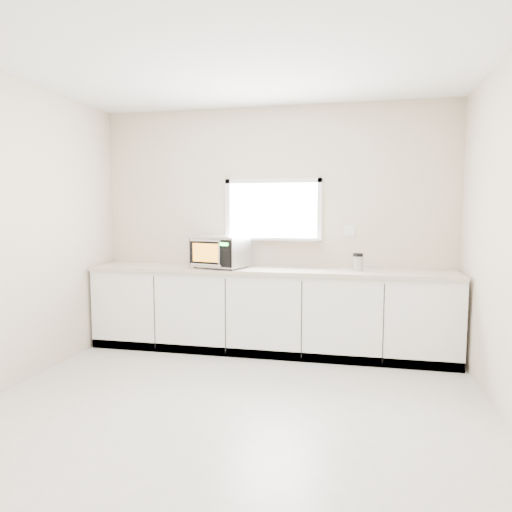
# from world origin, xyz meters

# --- Properties ---
(ground) EXTENTS (4.00, 4.00, 0.00)m
(ground) POSITION_xyz_m (0.00, 0.00, 0.00)
(ground) COLOR beige
(ground) RESTS_ON ground
(back_wall) EXTENTS (4.00, 0.17, 2.70)m
(back_wall) POSITION_xyz_m (0.00, 2.00, 1.36)
(back_wall) COLOR beige
(back_wall) RESTS_ON ground
(cabinets) EXTENTS (3.92, 0.60, 0.88)m
(cabinets) POSITION_xyz_m (0.00, 1.70, 0.44)
(cabinets) COLOR white
(cabinets) RESTS_ON ground
(countertop) EXTENTS (3.92, 0.64, 0.04)m
(countertop) POSITION_xyz_m (0.00, 1.69, 0.90)
(countertop) COLOR beige
(countertop) RESTS_ON cabinets
(microwave) EXTENTS (0.63, 0.55, 0.35)m
(microwave) POSITION_xyz_m (-0.52, 1.64, 1.10)
(microwave) COLOR black
(microwave) RESTS_ON countertop
(knife_block) EXTENTS (0.18, 0.26, 0.35)m
(knife_block) POSITION_xyz_m (-0.67, 1.73, 1.07)
(knife_block) COLOR #472519
(knife_block) RESTS_ON countertop
(cutting_board) EXTENTS (0.33, 0.08, 0.33)m
(cutting_board) POSITION_xyz_m (-0.78, 1.94, 1.08)
(cutting_board) COLOR #A96D41
(cutting_board) RESTS_ON countertop
(coffee_grinder) EXTENTS (0.13, 0.13, 0.19)m
(coffee_grinder) POSITION_xyz_m (0.95, 1.68, 1.01)
(coffee_grinder) COLOR #B3B6BA
(coffee_grinder) RESTS_ON countertop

